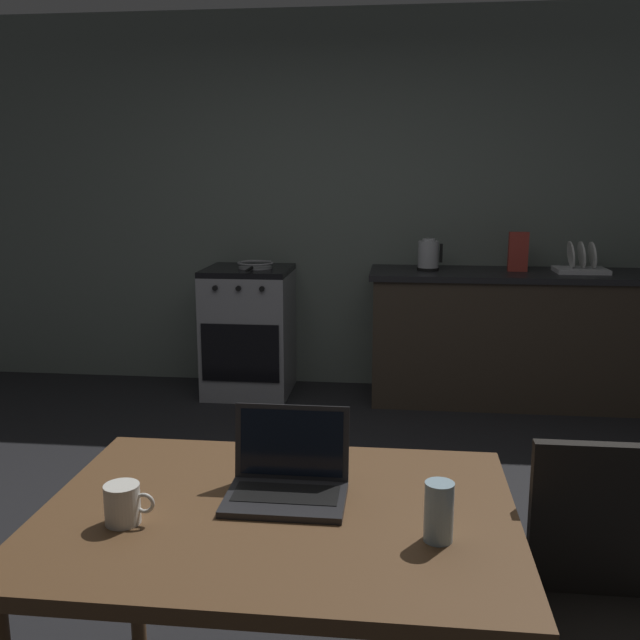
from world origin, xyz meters
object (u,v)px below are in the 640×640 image
stove_oven (249,331)px  laptop (287,480)px  coffee_mug (123,504)px  frying_pan (255,265)px  chair (609,598)px  dining_table (278,532)px  dish_rack (581,266)px  drinking_glass (439,512)px  electric_kettle (428,255)px  cereal_box (518,252)px

stove_oven → laptop: (0.78, -3.17, 0.30)m
stove_oven → coffee_mug: stove_oven is taller
frying_pan → coffee_mug: size_ratio=3.33×
chair → frying_pan: frying_pan is taller
dining_table → frying_pan: (-0.71, 3.22, 0.29)m
frying_pan → dish_rack: size_ratio=1.25×
stove_oven → dish_rack: bearing=0.1°
stove_oven → laptop: bearing=-76.1°
chair → drinking_glass: (-0.44, -0.13, 0.28)m
chair → coffee_mug: (-1.22, -0.13, 0.26)m
frying_pan → coffee_mug: 3.36m
stove_oven → laptop: laptop is taller
dish_rack → chair: bearing=-101.7°
electric_kettle → drinking_glass: size_ratio=1.50×
chair → laptop: 0.88m
frying_pan → laptop: bearing=-77.0°
laptop → drinking_glass: 0.44m
laptop → coffee_mug: (-0.38, -0.20, 0.00)m
cereal_box → dish_rack: bearing=-2.8°
electric_kettle → frying_pan: electric_kettle is taller
dining_table → cereal_box: cereal_box is taller
coffee_mug → dining_table: bearing=17.7°
laptop → frying_pan: frying_pan is taller
frying_pan → cereal_box: cereal_box is taller
frying_pan → electric_kettle: bearing=1.3°
drinking_glass → dish_rack: bearing=71.7°
electric_kettle → coffee_mug: electric_kettle is taller
dining_table → electric_kettle: bearing=81.3°
laptop → coffee_mug: bearing=-150.9°
cereal_box → stove_oven: bearing=-179.3°
cereal_box → electric_kettle: bearing=-178.1°
cereal_box → coffee_mug: bearing=-113.5°
coffee_mug → chair: bearing=6.0°
dining_table → dish_rack: dish_rack is taller
electric_kettle → dish_rack: 1.02m
laptop → dish_rack: 3.51m
electric_kettle → cereal_box: size_ratio=0.82×
dining_table → electric_kettle: size_ratio=5.64×
chair → electric_kettle: bearing=96.9°
dining_table → coffee_mug: coffee_mug is taller
chair → dish_rack: 3.33m
drinking_glass → frying_pan: bearing=108.5°
coffee_mug → drinking_glass: (0.78, 0.00, 0.02)m
coffee_mug → drinking_glass: 0.78m
stove_oven → dish_rack: (2.29, 0.00, 0.51)m
coffee_mug → cereal_box: (1.47, 3.38, 0.29)m
stove_oven → chair: bearing=-63.4°
stove_oven → frying_pan: frying_pan is taller
stove_oven → electric_kettle: (1.27, 0.00, 0.56)m
laptop → cereal_box: bearing=73.2°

